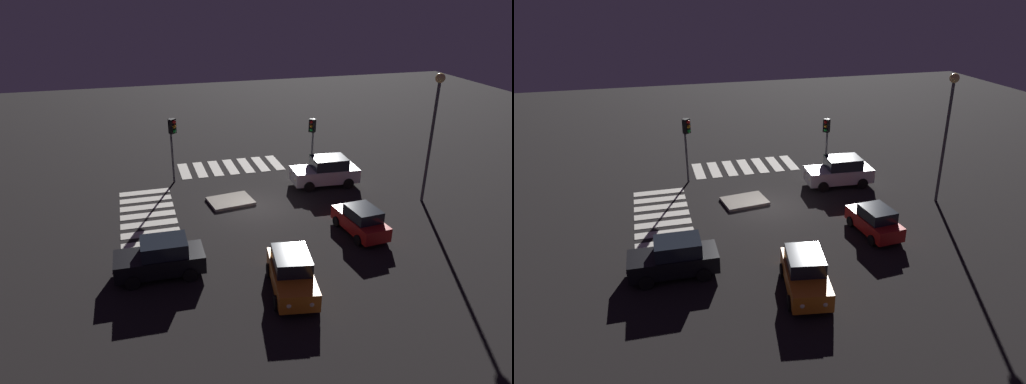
{
  "view_description": "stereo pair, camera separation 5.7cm",
  "coord_description": "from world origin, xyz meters",
  "views": [
    {
      "loc": [
        6.93,
        25.34,
        12.58
      ],
      "look_at": [
        0.0,
        0.0,
        1.0
      ],
      "focal_mm": 33.34,
      "sensor_mm": 36.0,
      "label": 1
    },
    {
      "loc": [
        6.88,
        25.35,
        12.58
      ],
      "look_at": [
        0.0,
        0.0,
        1.0
      ],
      "focal_mm": 33.34,
      "sensor_mm": 36.0,
      "label": 2
    }
  ],
  "objects": [
    {
      "name": "ground_plane",
      "position": [
        0.0,
        0.0,
        0.0
      ],
      "size": [
        80.0,
        80.0,
        0.0
      ],
      "primitive_type": "plane",
      "color": "black"
    },
    {
      "name": "traffic_island",
      "position": [
        1.36,
        -1.06,
        0.09
      ],
      "size": [
        2.91,
        2.34,
        0.18
      ],
      "color": "gray",
      "rests_on": "ground"
    },
    {
      "name": "car_black",
      "position": [
        6.21,
        5.93,
        0.89
      ],
      "size": [
        4.21,
        2.03,
        1.82
      ],
      "rotation": [
        0.0,
        0.0,
        -0.02
      ],
      "color": "black",
      "rests_on": "ground"
    },
    {
      "name": "car_white",
      "position": [
        -5.45,
        -2.17,
        0.95
      ],
      "size": [
        4.55,
        2.3,
        1.94
      ],
      "rotation": [
        0.0,
        0.0,
        -0.05
      ],
      "color": "silver",
      "rests_on": "ground"
    },
    {
      "name": "car_orange",
      "position": [
        0.75,
        8.7,
        0.87
      ],
      "size": [
        2.4,
        4.24,
        1.77
      ],
      "rotation": [
        0.0,
        0.0,
        1.41
      ],
      "color": "orange",
      "rests_on": "ground"
    },
    {
      "name": "car_red",
      "position": [
        -4.59,
        4.74,
        0.79
      ],
      "size": [
        2.0,
        3.8,
        1.61
      ],
      "rotation": [
        0.0,
        0.0,
        -1.48
      ],
      "color": "red",
      "rests_on": "ground"
    },
    {
      "name": "traffic_light_east",
      "position": [
        4.29,
        -5.24,
        3.39
      ],
      "size": [
        0.54,
        0.53,
        4.48
      ],
      "rotation": [
        0.0,
        0.0,
        2.26
      ],
      "color": "#47474C",
      "rests_on": "ground"
    },
    {
      "name": "traffic_light_south",
      "position": [
        -5.78,
        -5.66,
        2.77
      ],
      "size": [
        0.54,
        0.54,
        3.65
      ],
      "rotation": [
        0.0,
        0.0,
        0.77
      ],
      "color": "#47474C",
      "rests_on": "ground"
    },
    {
      "name": "street_lamp",
      "position": [
        -10.34,
        1.84,
        5.38
      ],
      "size": [
        0.56,
        0.56,
        7.93
      ],
      "color": "#47474C",
      "rests_on": "ground"
    },
    {
      "name": "crosswalk_near",
      "position": [
        0.0,
        -7.17,
        0.01
      ],
      "size": [
        7.6,
        3.2,
        0.02
      ],
      "color": "silver",
      "rests_on": "ground"
    },
    {
      "name": "crosswalk_side",
      "position": [
        6.46,
        0.0,
        0.01
      ],
      "size": [
        3.2,
        8.75,
        0.02
      ],
      "color": "silver",
      "rests_on": "ground"
    }
  ]
}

